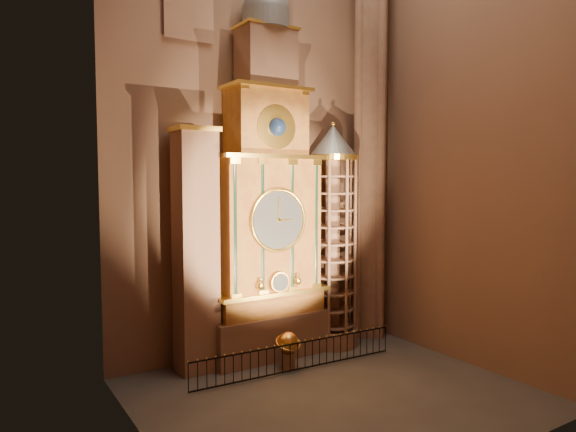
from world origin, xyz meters
TOP-DOWN VIEW (x-y plane):
  - floor at (0.00, 0.00)m, footprint 14.00×14.00m
  - wall_back at (0.00, 6.00)m, footprint 22.00×0.00m
  - wall_left at (-7.00, 0.00)m, footprint 0.00×22.00m
  - wall_right at (7.00, 0.00)m, footprint 0.00×22.00m
  - astronomical_clock at (0.00, 4.96)m, footprint 5.60×2.41m
  - portrait_tower at (-3.40, 4.98)m, footprint 1.80×1.60m
  - stair_turret at (3.50, 4.70)m, footprint 2.50×2.50m
  - gothic_pier at (6.10, 5.00)m, footprint 2.04×2.04m
  - celestial_globe at (-0.03, 3.10)m, footprint 1.17×1.12m
  - iron_railing at (0.11, 2.59)m, footprint 9.50×0.48m

SIDE VIEW (x-z plane):
  - floor at x=0.00m, z-range 0.00..0.00m
  - iron_railing at x=0.11m, z-range 0.05..1.23m
  - celestial_globe at x=-0.03m, z-range 0.16..1.74m
  - portrait_tower at x=-3.40m, z-range 0.05..10.25m
  - stair_turret at x=3.50m, z-range -0.13..10.67m
  - astronomical_clock at x=0.00m, z-range -1.67..15.03m
  - wall_back at x=0.00m, z-range 0.00..22.00m
  - wall_left at x=-7.00m, z-range 0.00..22.00m
  - wall_right at x=7.00m, z-range 0.00..22.00m
  - gothic_pier at x=6.10m, z-range 0.00..22.00m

